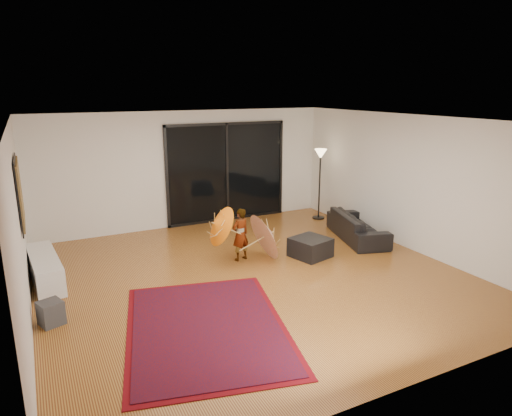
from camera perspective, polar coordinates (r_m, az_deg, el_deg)
floor at (r=8.07m, az=-0.38°, el=-8.53°), size 7.00×7.00×0.00m
ceiling at (r=7.43m, az=-0.42°, el=10.96°), size 7.00×7.00×0.00m
wall_back at (r=10.82m, az=-8.65°, el=4.81°), size 7.00×0.00×7.00m
wall_front at (r=4.91m, az=18.19°, el=-8.12°), size 7.00×0.00×7.00m
wall_left at (r=6.91m, az=-27.46°, el=-2.44°), size 0.00×7.00×7.00m
wall_right at (r=9.67m, az=18.57°, el=3.02°), size 0.00×7.00×7.00m
sliding_door at (r=11.16m, az=-3.68°, el=4.47°), size 3.06×0.07×2.40m
painting at (r=7.81m, az=-27.45°, el=1.68°), size 0.04×1.28×1.08m
media_console at (r=8.57m, az=-24.89°, el=-6.89°), size 0.55×1.70×0.46m
speaker at (r=7.10m, az=-24.26°, el=-11.87°), size 0.38×0.38×0.34m
persian_rug at (r=6.51m, az=-6.21°, el=-14.59°), size 2.75×3.38×0.02m
sofa at (r=10.17m, az=12.56°, el=-2.24°), size 1.25×2.04×0.56m
ottoman at (r=8.97m, az=6.81°, el=-4.91°), size 0.80×0.80×0.38m
floor_lamp at (r=11.33m, az=8.04°, el=5.46°), size 0.30×0.30×1.75m
child at (r=8.64m, az=-1.96°, el=-3.33°), size 0.42×0.33×1.02m
parasol_orange at (r=8.33m, az=-5.27°, el=-2.47°), size 0.51×0.76×0.84m
parasol_white at (r=8.77m, az=2.02°, el=-3.08°), size 0.52×0.94×0.95m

